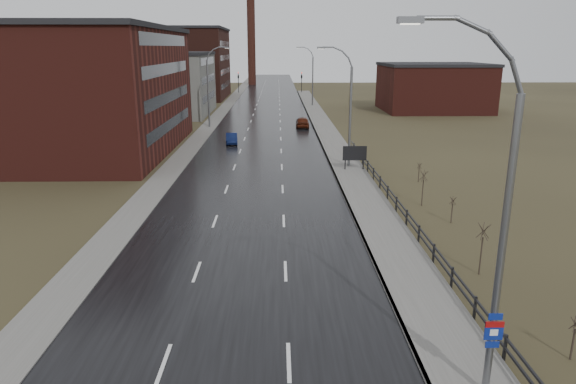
{
  "coord_description": "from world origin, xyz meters",
  "views": [
    {
      "loc": [
        1.95,
        -12.5,
        11.26
      ],
      "look_at": [
        2.52,
        16.68,
        3.0
      ],
      "focal_mm": 32.0,
      "sensor_mm": 36.0,
      "label": 1
    }
  ],
  "objects_px": {
    "streetlight_main": "(494,226)",
    "car_near": "(232,139)",
    "car_far": "(303,122)",
    "billboard": "(355,154)"
  },
  "relations": [
    {
      "from": "car_far",
      "to": "car_near",
      "type": "bearing_deg",
      "value": 55.44
    },
    {
      "from": "streetlight_main",
      "to": "car_near",
      "type": "distance_m",
      "value": 48.54
    },
    {
      "from": "streetlight_main",
      "to": "car_far",
      "type": "distance_m",
      "value": 59.74
    },
    {
      "from": "billboard",
      "to": "car_far",
      "type": "distance_m",
      "value": 27.29
    },
    {
      "from": "streetlight_main",
      "to": "billboard",
      "type": "distance_m",
      "value": 32.7
    },
    {
      "from": "billboard",
      "to": "car_far",
      "type": "xyz_separation_m",
      "value": [
        -3.6,
        27.04,
        -0.86
      ]
    },
    {
      "from": "car_near",
      "to": "car_far",
      "type": "bearing_deg",
      "value": 48.59
    },
    {
      "from": "billboard",
      "to": "car_near",
      "type": "distance_m",
      "value": 19.18
    },
    {
      "from": "streetlight_main",
      "to": "car_far",
      "type": "bearing_deg",
      "value": 92.86
    },
    {
      "from": "streetlight_main",
      "to": "car_far",
      "type": "height_order",
      "value": "streetlight_main"
    }
  ]
}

